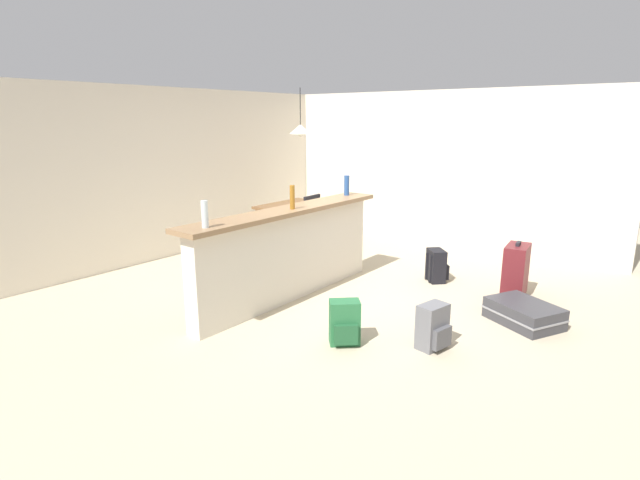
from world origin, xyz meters
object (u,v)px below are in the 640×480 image
Objects in this scene: suitcase_flat_charcoal at (524,313)px; backpack_grey at (433,327)px; backpack_black at (437,266)px; bottle_blue at (347,185)px; bottle_clear at (205,214)px; bottle_amber at (292,197)px; dining_table at (295,210)px; dining_chair_near_partition at (318,223)px; suitcase_upright_maroon at (516,270)px; backpack_green at (345,323)px; pendant_lamp at (300,129)px.

suitcase_flat_charcoal is 2.12× the size of backpack_grey.
backpack_grey and backpack_black have the same top height.
backpack_black is (0.42, -1.14, -1.00)m from bottle_blue.
bottle_amber reaches higher than bottle_clear.
suitcase_flat_charcoal is (-0.76, -3.76, -0.54)m from dining_table.
dining_chair_near_partition reaches higher than suitcase_flat_charcoal.
bottle_clear is at bearing -177.44° from bottle_blue.
dining_table is at bearing 60.45° from backpack_grey.
suitcase_upright_maroon is 2.41m from backpack_green.
dining_table is at bearing 89.64° from suitcase_upright_maroon.
dining_chair_near_partition is 1.05× the size of suitcase_flat_charcoal.
bottle_blue reaches higher than bottle_clear.
bottle_amber is at bearing 147.68° from backpack_black.
suitcase_upright_maroon is at bearing -88.39° from backpack_black.
bottle_blue is 0.39× the size of suitcase_upright_maroon.
dining_table is 1.24× the size of suitcase_flat_charcoal.
bottle_amber reaches higher than backpack_black.
backpack_black is at bearing 3.11° from backpack_green.
suitcase_flat_charcoal is 1.33× the size of suitcase_upright_maroon.
pendant_lamp is at bearing 59.02° from backpack_grey.
bottle_blue is at bearing 5.14° from bottle_amber.
suitcase_upright_maroon is (0.74, 0.32, 0.22)m from suitcase_flat_charcoal.
bottle_clear is 0.36× the size of pendant_lamp.
bottle_clear is at bearing -153.85° from dining_table.
suitcase_flat_charcoal is at bearing -102.28° from dining_chair_near_partition.
pendant_lamp is (0.52, 1.23, 0.70)m from bottle_blue.
bottle_clear reaches higher than dining_table.
backpack_black is at bearing 91.61° from suitcase_upright_maroon.
dining_table is 2.62× the size of backpack_green.
dining_chair_near_partition reaches higher than backpack_green.
backpack_grey is at bearing 174.76° from suitcase_upright_maroon.
suitcase_flat_charcoal is 1.20m from backpack_grey.
dining_table is 3.87m from suitcase_flat_charcoal.
dining_chair_near_partition is 1.98m from backpack_black.
suitcase_flat_charcoal is (-0.71, -3.26, -0.41)m from dining_chair_near_partition.
bottle_clear is 2.34m from backpack_grey.
bottle_amber is 0.64× the size of backpack_black.
suitcase_flat_charcoal is 2.12× the size of backpack_green.
pendant_lamp is at bearing 24.34° from bottle_clear.
bottle_clear is at bearing 145.17° from suitcase_upright_maroon.
bottle_amber reaches higher than dining_table.
bottle_clear is 0.38× the size of suitcase_upright_maroon.
bottle_clear is at bearing -155.66° from pendant_lamp.
pendant_lamp is 2.92m from backpack_black.
dining_chair_near_partition is at bearing 43.04° from backpack_green.
backpack_black is (0.71, 1.30, 0.09)m from suitcase_flat_charcoal.
suitcase_flat_charcoal is at bearing -47.33° from bottle_clear.
suitcase_upright_maroon is (-0.08, -3.35, -1.57)m from pendant_lamp.
dining_chair_near_partition is at bearing 17.97° from bottle_clear.
backpack_grey is 1.00× the size of backpack_green.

